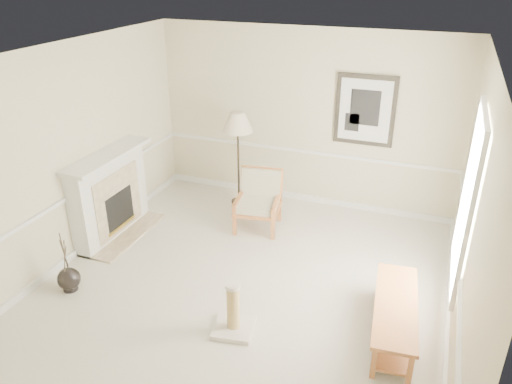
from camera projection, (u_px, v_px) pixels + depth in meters
The scene contains 8 objects.
ground at pixel (242, 288), 6.39m from camera, with size 5.50×5.50×0.00m, color silver.
room at pixel (254, 151), 5.61m from camera, with size 5.04×5.54×2.92m.
fireplace at pixel (110, 195), 7.37m from camera, with size 0.64×1.64×1.31m.
floor_vase at pixel (69, 279), 6.29m from camera, with size 0.29×0.29×0.85m.
armchair at pixel (259, 197), 7.69m from camera, with size 0.76×0.81×0.88m.
floor_lamp at pixel (238, 125), 8.01m from camera, with size 0.64×0.64×1.59m.
bench at pixel (395, 314), 5.47m from camera, with size 0.60×1.56×0.43m.
scratching_post at pixel (233, 316), 5.59m from camera, with size 0.50×0.50×0.63m.
Camera 1 is at (2.04, -4.83, 3.85)m, focal length 35.00 mm.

